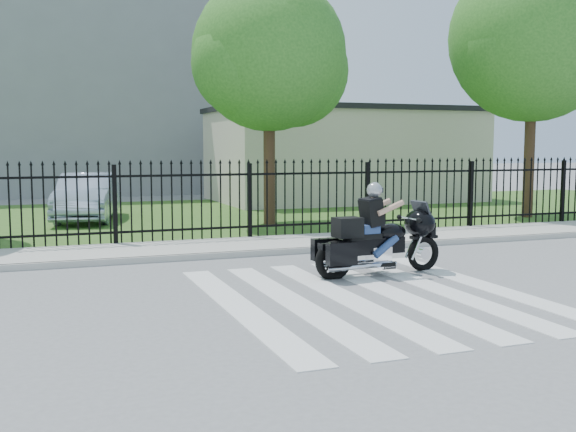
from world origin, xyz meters
name	(u,v)px	position (x,y,z in m)	size (l,w,h in m)	color
ground	(371,296)	(0.00, 0.00, 0.00)	(120.00, 120.00, 0.00)	slate
crosswalk	(371,296)	(0.00, 0.00, 0.01)	(5.00, 5.50, 0.01)	silver
sidewalk	(264,245)	(0.00, 5.00, 0.06)	(40.00, 2.00, 0.12)	#ADAAA3
curb	(279,252)	(0.00, 4.00, 0.06)	(40.00, 0.12, 0.12)	#ADAAA3
grass_strip	(193,216)	(0.00, 12.00, 0.01)	(40.00, 12.00, 0.02)	#2D551D
iron_fence	(250,203)	(0.00, 6.00, 0.90)	(26.00, 0.04, 1.80)	black
tree_mid	(269,54)	(1.50, 9.00, 4.67)	(4.20, 4.20, 6.78)	#382316
tree_right	(534,38)	(9.50, 8.00, 5.39)	(5.00, 5.00, 7.90)	#382316
building_low	(343,157)	(7.00, 16.00, 1.75)	(10.00, 6.00, 3.50)	beige
building_low_roof	(343,110)	(7.00, 16.00, 3.60)	(10.20, 6.20, 0.20)	black
building_tall	(67,66)	(-3.00, 26.00, 6.00)	(15.00, 10.00, 12.00)	gray
motorcycle_rider	(376,236)	(0.85, 1.45, 0.66)	(2.45, 0.84, 1.62)	black
parked_car	(87,197)	(-3.19, 11.69, 0.71)	(1.46, 4.19, 1.38)	#AAB8D6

